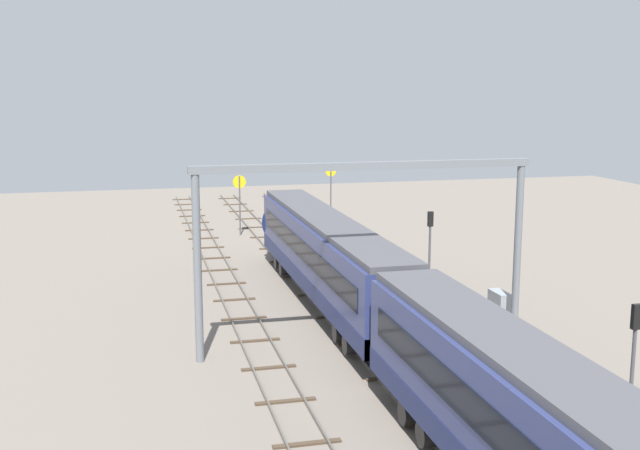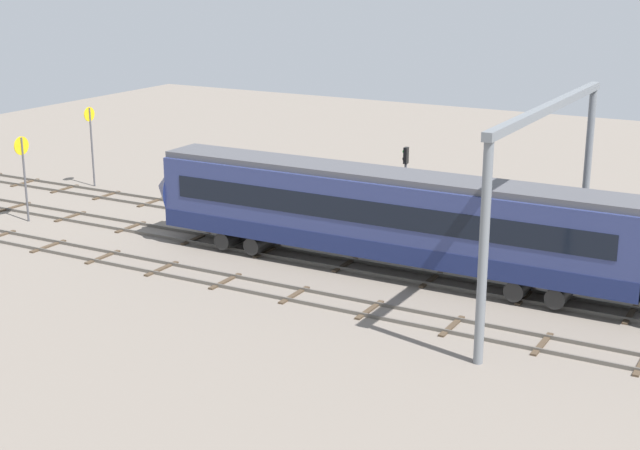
# 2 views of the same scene
# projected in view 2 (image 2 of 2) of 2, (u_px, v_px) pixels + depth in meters

# --- Properties ---
(ground_plane) EXTENTS (102.25, 102.25, 0.00)m
(ground_plane) POSITION_uv_depth(u_px,v_px,m) (345.00, 265.00, 45.31)
(ground_plane) COLOR slate
(track_near_foreground) EXTENTS (86.25, 2.40, 0.16)m
(track_near_foreground) POSITION_uv_depth(u_px,v_px,m) (388.00, 239.00, 49.40)
(track_near_foreground) COLOR #59544C
(track_near_foreground) RESTS_ON ground
(track_with_train) EXTENTS (86.25, 2.40, 0.16)m
(track_with_train) POSITION_uv_depth(u_px,v_px,m) (345.00, 264.00, 45.29)
(track_with_train) COLOR #59544C
(track_with_train) RESTS_ON ground
(track_middle) EXTENTS (86.25, 2.40, 0.16)m
(track_middle) POSITION_uv_depth(u_px,v_px,m) (294.00, 294.00, 41.18)
(track_middle) COLOR #59544C
(track_middle) RESTS_ON ground
(overhead_gantry) EXTENTS (0.40, 15.91, 8.74)m
(overhead_gantry) POSITION_uv_depth(u_px,v_px,m) (547.00, 158.00, 38.98)
(overhead_gantry) COLOR slate
(overhead_gantry) RESTS_ON ground
(speed_sign_near_foreground) EXTENTS (0.14, 1.05, 4.94)m
(speed_sign_near_foreground) POSITION_uv_depth(u_px,v_px,m) (23.00, 165.00, 52.09)
(speed_sign_near_foreground) COLOR #4C4C51
(speed_sign_near_foreground) RESTS_ON ground
(speed_sign_mid_trackside) EXTENTS (0.14, 0.94, 5.28)m
(speed_sign_mid_trackside) POSITION_uv_depth(u_px,v_px,m) (91.00, 135.00, 60.31)
(speed_sign_mid_trackside) COLOR #4C4C51
(speed_sign_mid_trackside) RESTS_ON ground
(signal_light_trackside_approach) EXTENTS (0.31, 0.32, 4.72)m
(signal_light_trackside_approach) POSITION_uv_depth(u_px,v_px,m) (405.00, 177.00, 50.26)
(signal_light_trackside_approach) COLOR #4C4C51
(signal_light_trackside_approach) RESTS_ON ground
(relay_cabinet) EXTENTS (1.51, 0.64, 1.77)m
(relay_cabinet) POSITION_uv_depth(u_px,v_px,m) (548.00, 232.00, 47.81)
(relay_cabinet) COLOR gray
(relay_cabinet) RESTS_ON ground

